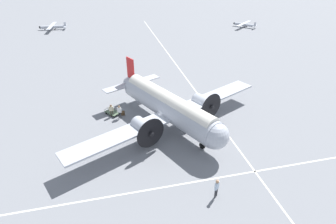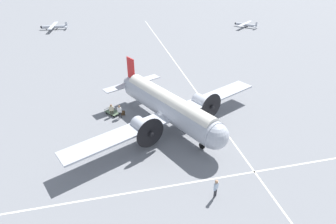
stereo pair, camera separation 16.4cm
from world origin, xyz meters
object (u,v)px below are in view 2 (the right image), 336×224
(baggage_cart, at_px, (113,112))
(crew_foreground, at_px, (216,187))
(suitcase_near_door, at_px, (123,113))
(light_aircraft_distant, at_px, (245,25))
(airliner_main, at_px, (171,107))
(passenger_boarding, at_px, (111,109))
(ramp_agent, at_px, (120,110))
(light_aircraft_taxiing, at_px, (54,27))

(baggage_cart, bearing_deg, crew_foreground, -12.16)
(suitcase_near_door, bearing_deg, crew_foreground, 113.50)
(baggage_cart, bearing_deg, suitcase_near_door, 26.46)
(crew_foreground, distance_m, light_aircraft_distant, 64.29)
(airliner_main, height_order, light_aircraft_distant, airliner_main)
(crew_foreground, height_order, passenger_boarding, crew_foreground)
(suitcase_near_door, bearing_deg, ramp_agent, 55.93)
(ramp_agent, bearing_deg, passenger_boarding, 174.18)
(crew_foreground, xyz_separation_m, light_aircraft_taxiing, (21.65, -65.32, -0.30))
(crew_foreground, distance_m, passenger_boarding, 16.73)
(ramp_agent, relative_size, light_aircraft_distant, 0.23)
(suitcase_near_door, height_order, light_aircraft_taxiing, light_aircraft_taxiing)
(airliner_main, bearing_deg, baggage_cart, -150.62)
(airliner_main, xyz_separation_m, crew_foreground, (-1.23, 10.88, -1.52))
(suitcase_near_door, relative_size, light_aircraft_taxiing, 0.07)
(crew_foreground, xyz_separation_m, ramp_agent, (6.82, -14.20, -0.05))
(light_aircraft_distant, bearing_deg, crew_foreground, 110.27)
(ramp_agent, distance_m, baggage_cart, 1.64)
(ramp_agent, height_order, suitcase_near_door, ramp_agent)
(crew_foreground, xyz_separation_m, baggage_cart, (7.67, -15.36, -0.83))
(passenger_boarding, distance_m, suitcase_near_door, 1.53)
(light_aircraft_taxiing, bearing_deg, suitcase_near_door, 109.52)
(crew_foreground, bearing_deg, light_aircraft_distant, 23.99)
(light_aircraft_distant, bearing_deg, light_aircraft_taxiing, 39.51)
(airliner_main, relative_size, crew_foreground, 13.17)
(light_aircraft_taxiing, bearing_deg, ramp_agent, 108.93)
(airliner_main, xyz_separation_m, baggage_cart, (6.44, -4.48, -2.35))
(crew_foreground, xyz_separation_m, light_aircraft_distant, (-31.19, -56.22, -0.34))
(airliner_main, distance_m, light_aircraft_taxiing, 58.18)
(crew_foreground, height_order, light_aircraft_distant, crew_foreground)
(crew_foreground, distance_m, baggage_cart, 17.19)
(ramp_agent, relative_size, suitcase_near_door, 2.71)
(suitcase_near_door, xyz_separation_m, light_aircraft_distant, (-37.62, -41.43, 0.47))
(passenger_boarding, xyz_separation_m, baggage_cart, (-0.10, -0.54, -0.74))
(airliner_main, height_order, passenger_boarding, airliner_main)
(passenger_boarding, height_order, ramp_agent, ramp_agent)
(passenger_boarding, relative_size, light_aircraft_distant, 0.22)
(airliner_main, bearing_deg, ramp_agent, -146.49)
(ramp_agent, bearing_deg, light_aircraft_taxiing, 133.39)
(light_aircraft_distant, height_order, light_aircraft_taxiing, light_aircraft_taxiing)
(airliner_main, relative_size, ramp_agent, 13.79)
(light_aircraft_taxiing, bearing_deg, crew_foreground, 111.09)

